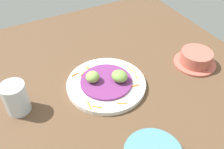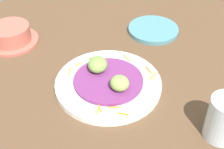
{
  "view_description": "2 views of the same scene",
  "coord_description": "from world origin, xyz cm",
  "px_view_note": "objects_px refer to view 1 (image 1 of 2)",
  "views": [
    {
      "loc": [
        50.24,
        -23.78,
        58.83
      ],
      "look_at": [
        -2.25,
        4.18,
        6.28
      ],
      "focal_mm": 40.37,
      "sensor_mm": 36.0,
      "label": 1
    },
    {
      "loc": [
        -53.49,
        -23.72,
        54.06
      ],
      "look_at": [
        -2.05,
        1.48,
        5.67
      ],
      "focal_mm": 51.41,
      "sensor_mm": 36.0,
      "label": 2
    }
  ],
  "objects_px": {
    "guac_scoop_center": "(120,76)",
    "water_glass": "(16,98)",
    "terracotta_bowl": "(196,59)",
    "main_plate": "(106,84)",
    "guac_scoop_left": "(93,77)"
  },
  "relations": [
    {
      "from": "guac_scoop_left",
      "to": "water_glass",
      "type": "bearing_deg",
      "value": -93.12
    },
    {
      "from": "guac_scoop_center",
      "to": "terracotta_bowl",
      "type": "relative_size",
      "value": 0.36
    },
    {
      "from": "main_plate",
      "to": "guac_scoop_center",
      "type": "bearing_deg",
      "value": 63.83
    },
    {
      "from": "guac_scoop_center",
      "to": "guac_scoop_left",
      "type": "bearing_deg",
      "value": -116.17
    },
    {
      "from": "main_plate",
      "to": "guac_scoop_left",
      "type": "relative_size",
      "value": 5.77
    },
    {
      "from": "terracotta_bowl",
      "to": "water_glass",
      "type": "height_order",
      "value": "water_glass"
    },
    {
      "from": "main_plate",
      "to": "terracotta_bowl",
      "type": "distance_m",
      "value": 0.33
    },
    {
      "from": "guac_scoop_left",
      "to": "terracotta_bowl",
      "type": "distance_m",
      "value": 0.37
    },
    {
      "from": "guac_scoop_left",
      "to": "water_glass",
      "type": "distance_m",
      "value": 0.23
    },
    {
      "from": "guac_scoop_center",
      "to": "water_glass",
      "type": "bearing_deg",
      "value": -99.2
    },
    {
      "from": "guac_scoop_center",
      "to": "terracotta_bowl",
      "type": "distance_m",
      "value": 0.29
    },
    {
      "from": "guac_scoop_left",
      "to": "water_glass",
      "type": "relative_size",
      "value": 0.46
    },
    {
      "from": "guac_scoop_center",
      "to": "terracotta_bowl",
      "type": "height_order",
      "value": "guac_scoop_center"
    },
    {
      "from": "main_plate",
      "to": "terracotta_bowl",
      "type": "relative_size",
      "value": 1.72
    },
    {
      "from": "main_plate",
      "to": "terracotta_bowl",
      "type": "bearing_deg",
      "value": 81.76
    }
  ]
}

